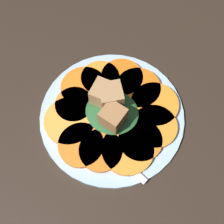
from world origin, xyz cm
name	(u,v)px	position (x,y,z in cm)	size (l,w,h in cm)	color
table_slab	(112,118)	(0.00, 0.00, 1.00)	(120.00, 120.00, 2.00)	black
plate	(112,115)	(0.00, 0.00, 2.52)	(27.73, 27.73, 1.05)	#99B7D1
carrot_slice_0	(70,121)	(-6.94, -4.19, 3.66)	(9.61, 9.61, 1.11)	orange
carrot_slice_1	(81,145)	(-3.15, -7.82, 3.66)	(8.36, 8.36, 1.11)	orange
carrot_slice_2	(101,150)	(0.57, -7.58, 3.66)	(7.92, 7.92, 1.11)	orange
carrot_slice_3	(128,149)	(5.02, -5.79, 3.66)	(9.50, 9.50, 1.11)	orange
carrot_slice_4	(140,140)	(6.65, -3.44, 3.66)	(8.04, 8.04, 1.11)	orange
carrot_slice_5	(154,126)	(8.31, 0.21, 3.66)	(8.53, 8.53, 1.11)	orange
carrot_slice_6	(154,105)	(7.10, 4.40, 3.66)	(9.25, 9.25, 1.11)	orange
carrot_slice_7	(138,88)	(3.07, 6.77, 3.66)	(8.93, 8.93, 1.11)	orange
carrot_slice_8	(122,78)	(-0.72, 7.96, 3.66)	(8.51, 8.51, 1.11)	#D66115
carrot_slice_9	(100,78)	(-4.74, 6.37, 3.66)	(7.78, 7.78, 1.11)	orange
carrot_slice_10	(84,88)	(-7.02, 3.30, 3.66)	(9.20, 9.20, 1.11)	orange
carrot_slice_11	(74,105)	(-7.39, -0.80, 3.66)	(7.39, 7.39, 1.11)	orange
center_pile	(110,107)	(-0.42, 0.33, 5.53)	(10.42, 9.38, 5.90)	#235128
fork	(107,147)	(1.42, -6.53, 3.30)	(16.55, 8.62, 0.40)	silver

